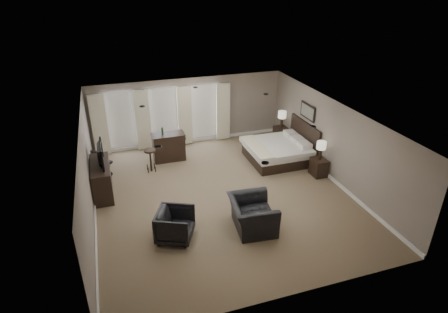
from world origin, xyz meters
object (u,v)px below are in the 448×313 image
object	(u,v)px
bed	(277,143)
bar_stool_right	(182,147)
nightstand_near	(319,167)
dresser	(102,179)
tv	(99,162)
armchair_far	(175,224)
nightstand_far	(281,135)
bar_stool_left	(151,160)
bar_counter	(169,147)
lamp_near	(321,151)
armchair_near	(252,210)
lamp_far	(282,120)
desk_chair	(103,162)

from	to	relation	value
bed	bar_stool_right	size ratio (longest dim) A/B	2.94
nightstand_near	bed	bearing A→B (deg)	121.54
dresser	tv	size ratio (longest dim) A/B	1.51
nightstand_near	dresser	distance (m)	7.01
armchair_far	nightstand_far	bearing A→B (deg)	-23.14
nightstand_far	armchair_far	distance (m)	7.04
dresser	tv	xyz separation A→B (m)	(0.00, 0.00, 0.57)
bar_stool_left	armchair_far	bearing A→B (deg)	-88.84
bar_counter	bar_stool_left	size ratio (longest dim) A/B	1.44
lamp_near	bar_stool_right	bearing A→B (deg)	144.75
dresser	bar_counter	xyz separation A→B (m)	(2.37, 1.64, 0.01)
lamp_near	nightstand_near	bearing A→B (deg)	0.00
tv	armchair_near	world-z (taller)	tv
bar_counter	armchair_far	bearing A→B (deg)	-98.52
bed	lamp_far	size ratio (longest dim) A/B	3.16
armchair_far	tv	bearing A→B (deg)	55.29
nightstand_near	nightstand_far	size ratio (longest dim) A/B	0.96
lamp_near	lamp_far	distance (m)	2.90
bar_stool_left	bar_stool_right	bearing A→B (deg)	33.68
desk_chair	bar_counter	bearing A→B (deg)	-122.49
desk_chair	bar_stool_right	bearing A→B (deg)	-121.71
tv	bar_counter	distance (m)	2.93
lamp_near	armchair_far	xyz separation A→B (m)	(-5.23, -1.81, -0.46)
bar_counter	desk_chair	xyz separation A→B (m)	(-2.31, -0.52, -0.01)
lamp_near	bar_stool_left	bearing A→B (deg)	159.08
nightstand_near	lamp_near	world-z (taller)	lamp_near
nightstand_near	armchair_near	bearing A→B (deg)	-147.98
bar_counter	bar_stool_right	size ratio (longest dim) A/B	1.61
dresser	bar_stool_right	size ratio (longest dim) A/B	2.37
bed	lamp_far	distance (m)	1.72
armchair_near	armchair_far	bearing A→B (deg)	90.33
bed	dresser	world-z (taller)	bed
dresser	desk_chair	bearing A→B (deg)	86.81
armchair_near	armchair_far	world-z (taller)	armchair_near
lamp_near	bar_stool_right	size ratio (longest dim) A/B	0.88
lamp_far	desk_chair	size ratio (longest dim) A/B	0.68
bed	bar_stool_left	world-z (taller)	bed
bed	armchair_far	xyz separation A→B (m)	(-4.34, -3.26, -0.22)
lamp_near	armchair_near	xyz separation A→B (m)	(-3.21, -2.01, -0.35)
bar_counter	bar_stool_left	distance (m)	1.02
lamp_near	armchair_near	distance (m)	3.80
bar_stool_right	lamp_near	bearing A→B (deg)	-35.25
armchair_far	desk_chair	world-z (taller)	desk_chair
lamp_far	desk_chair	distance (m)	6.91
bar_counter	desk_chair	bearing A→B (deg)	-167.24
lamp_near	bar_counter	xyz separation A→B (m)	(-4.55, 2.71, -0.40)
nightstand_near	armchair_far	bearing A→B (deg)	-160.93
tv	desk_chair	bearing A→B (deg)	-3.19
nightstand_near	lamp_near	size ratio (longest dim) A/B	0.94
lamp_far	bar_stool_left	xyz separation A→B (m)	(-5.30, -0.87, -0.55)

